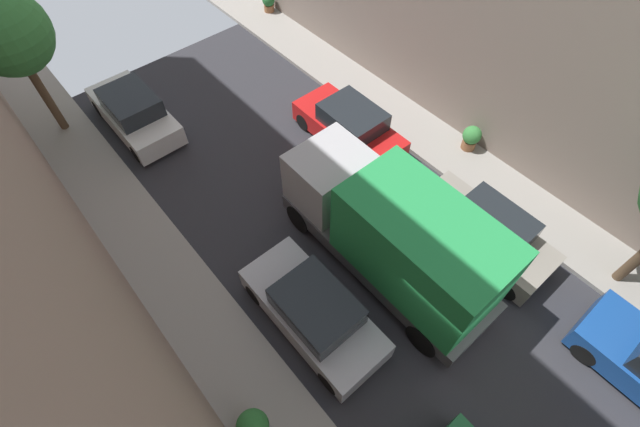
{
  "coord_description": "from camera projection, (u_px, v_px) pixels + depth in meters",
  "views": [
    {
      "loc": [
        -5.59,
        -1.01,
        11.5
      ],
      "look_at": [
        -0.43,
        4.99,
        0.5
      ],
      "focal_mm": 24.76,
      "sensor_mm": 36.0,
      "label": 1
    }
  ],
  "objects": [
    {
      "name": "potted_plant_3",
      "position": [
        269.0,
        2.0,
        20.54
      ],
      "size": [
        0.58,
        0.58,
        0.83
      ],
      "color": "brown",
      "rests_on": "sidewalk_right"
    },
    {
      "name": "parked_car_left_2",
      "position": [
        314.0,
        311.0,
        11.45
      ],
      "size": [
        1.78,
        4.2,
        1.57
      ],
      "color": "silver",
      "rests_on": "ground"
    },
    {
      "name": "potted_plant_2",
      "position": [
        253.0,
        427.0,
        9.83
      ],
      "size": [
        0.75,
        0.75,
        1.04
      ],
      "color": "brown",
      "rests_on": "sidewalk_left"
    },
    {
      "name": "street_tree_0",
      "position": [
        6.0,
        33.0,
        13.22
      ],
      "size": [
        2.63,
        2.63,
        5.13
      ],
      "color": "brown",
      "rests_on": "sidewalk_left"
    },
    {
      "name": "parked_car_left_3",
      "position": [
        134.0,
        112.0,
        15.91
      ],
      "size": [
        1.78,
        4.2,
        1.57
      ],
      "color": "white",
      "rests_on": "ground"
    },
    {
      "name": "delivery_truck",
      "position": [
        394.0,
        235.0,
        11.56
      ],
      "size": [
        2.26,
        6.6,
        3.38
      ],
      "color": "#4C4C51",
      "rests_on": "ground"
    },
    {
      "name": "parked_car_right_1",
      "position": [
        484.0,
        231.0,
        12.9
      ],
      "size": [
        1.78,
        4.2,
        1.57
      ],
      "color": "gray",
      "rests_on": "ground"
    },
    {
      "name": "parked_car_right_2",
      "position": [
        350.0,
        127.0,
        15.47
      ],
      "size": [
        1.78,
        4.2,
        1.57
      ],
      "color": "red",
      "rests_on": "ground"
    },
    {
      "name": "sidewalk_right",
      "position": [
        556.0,
        228.0,
        13.75
      ],
      "size": [
        2.0,
        44.0,
        0.15
      ],
      "primitive_type": "cube",
      "color": "gray",
      "rests_on": "ground"
    },
    {
      "name": "potted_plant_4",
      "position": [
        471.0,
        137.0,
        15.26
      ],
      "size": [
        0.64,
        0.64,
        0.93
      ],
      "color": "brown",
      "rests_on": "sidewalk_right"
    },
    {
      "name": "ground",
      "position": [
        452.0,
        329.0,
        11.91
      ],
      "size": [
        32.0,
        32.0,
        0.0
      ],
      "primitive_type": "plane",
      "color": "#2D2D33"
    }
  ]
}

